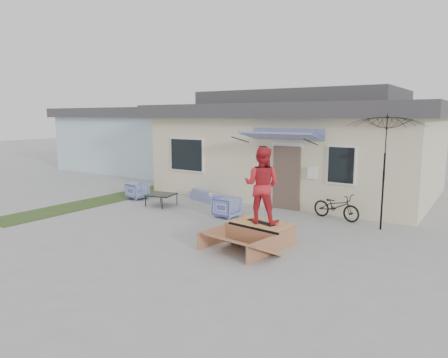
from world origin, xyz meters
The scene contains 13 objects.
ground centered at (0.00, 0.00, 0.00)m, with size 90.00×90.00×0.00m, color #9A9A9A.
grass_strip centered at (-5.20, 2.00, 0.00)m, with size 1.40×8.00×0.01m, color #30451E.
house centered at (0.00, 7.99, 1.94)m, with size 10.80×8.49×4.10m.
neighbor_house centered at (-10.50, 10.00, 1.78)m, with size 8.60×7.60×3.50m.
loveseat centered at (-2.03, 4.11, 0.28)m, with size 1.41×0.41×0.55m, color #273991.
armchair_left centered at (-4.35, 2.93, 0.34)m, with size 0.66×0.62×0.68m, color #273991.
armchair_right centered at (-0.05, 2.47, 0.35)m, with size 0.67×0.63×0.69m, color #273991.
coffee_table centered at (-2.79, 2.53, 0.21)m, with size 0.85×0.85×0.42m, color black.
bicycle centered at (2.83, 4.07, 0.48)m, with size 0.53×1.51×0.97m, color black.
patio_umbrella centered at (4.21, 3.65, 1.75)m, with size 2.21×2.07×2.20m.
skate_ramp centered at (2.01, 0.81, 0.24)m, with size 1.44×1.92×0.48m, color #945D3F, non-canonical shape.
skateboard centered at (2.02, 0.86, 0.51)m, with size 0.84×0.21×0.05m, color black.
skater centered at (2.02, 0.86, 1.46)m, with size 0.90×0.70×1.85m, color red.
Camera 1 is at (6.61, -7.66, 3.06)m, focal length 32.52 mm.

